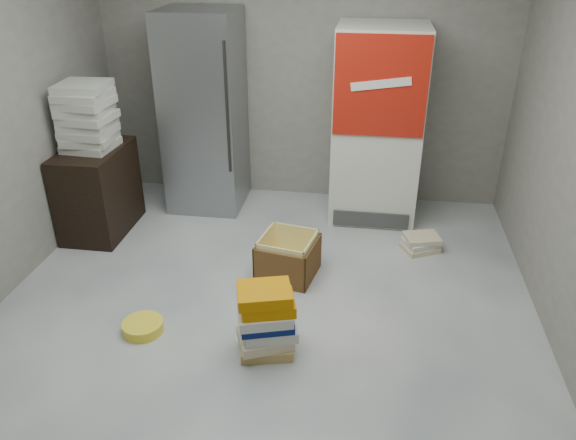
% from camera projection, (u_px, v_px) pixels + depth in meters
% --- Properties ---
extents(ground, '(5.00, 5.00, 0.00)m').
position_uv_depth(ground, '(255.00, 343.00, 3.85)').
color(ground, silver).
rests_on(ground, ground).
extents(room_shell, '(4.04, 5.04, 2.82)m').
position_uv_depth(room_shell, '(245.00, 80.00, 3.02)').
color(room_shell, gray).
rests_on(room_shell, ground).
extents(steel_fridge, '(0.70, 0.72, 1.90)m').
position_uv_depth(steel_fridge, '(205.00, 113.00, 5.40)').
color(steel_fridge, gray).
rests_on(steel_fridge, ground).
extents(coke_cooler, '(0.80, 0.73, 1.80)m').
position_uv_depth(coke_cooler, '(377.00, 125.00, 5.20)').
color(coke_cooler, silver).
rests_on(coke_cooler, ground).
extents(wood_shelf, '(0.50, 0.80, 0.80)m').
position_uv_depth(wood_shelf, '(98.00, 190.00, 5.12)').
color(wood_shelf, black).
rests_on(wood_shelf, ground).
extents(supply_box_stack, '(0.45, 0.45, 0.58)m').
position_uv_depth(supply_box_stack, '(87.00, 117.00, 4.80)').
color(supply_box_stack, beige).
rests_on(supply_box_stack, wood_shelf).
extents(phonebook_stack_main, '(0.44, 0.39, 0.51)m').
position_uv_depth(phonebook_stack_main, '(266.00, 321.00, 3.66)').
color(phonebook_stack_main, tan).
rests_on(phonebook_stack_main, ground).
extents(phonebook_stack_side, '(0.37, 0.35, 0.13)m').
position_uv_depth(phonebook_stack_side, '(421.00, 243.00, 4.94)').
color(phonebook_stack_side, beige).
rests_on(phonebook_stack_side, ground).
extents(cardboard_box, '(0.51, 0.51, 0.35)m').
position_uv_depth(cardboard_box, '(288.00, 259.00, 4.54)').
color(cardboard_box, yellow).
rests_on(cardboard_box, ground).
extents(bucket_lid, '(0.29, 0.29, 0.08)m').
position_uv_depth(bucket_lid, '(143.00, 327.00, 3.94)').
color(bucket_lid, yellow).
rests_on(bucket_lid, ground).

